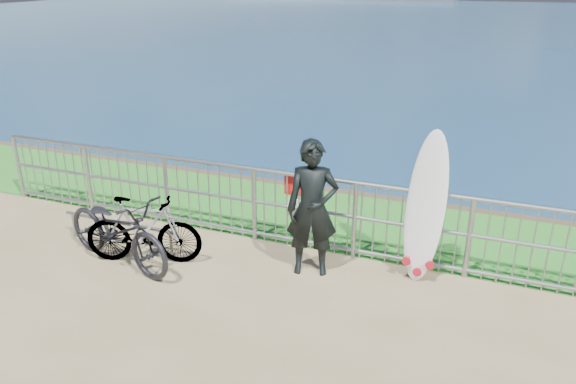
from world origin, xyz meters
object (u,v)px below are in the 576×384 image
at_px(surfer, 312,209).
at_px(bicycle_near, 117,230).
at_px(surfboard, 425,212).
at_px(bicycle_far, 143,230).

bearing_deg(surfer, bicycle_near, 179.72).
relative_size(surfboard, bicycle_far, 1.23).
distance_m(bicycle_near, bicycle_far, 0.34).
bearing_deg(surfboard, bicycle_near, -162.49).
xyz_separation_m(bicycle_near, bicycle_far, (0.28, 0.18, -0.04)).
xyz_separation_m(surfer, surfboard, (1.35, 0.43, -0.01)).
distance_m(surfboard, bicycle_near, 4.03).
bearing_deg(surfboard, bicycle_far, -163.91).
height_order(bicycle_near, bicycle_far, bicycle_near).
bearing_deg(bicycle_far, surfboard, -92.35).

